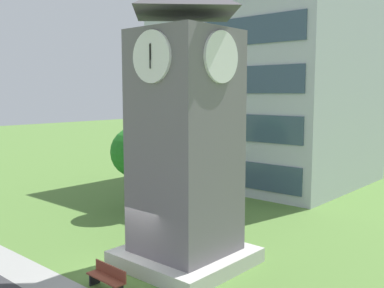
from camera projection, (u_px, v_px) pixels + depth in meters
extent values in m
plane|color=#567F38|center=(128.00, 273.00, 17.66)|extent=(160.00, 160.00, 0.00)
cube|color=#B7BCC6|center=(267.00, 82.00, 36.14)|extent=(14.92, 13.20, 16.00)
cube|color=#384C60|center=(215.00, 170.00, 31.94)|extent=(13.72, 0.10, 1.80)
cube|color=#384C60|center=(216.00, 126.00, 31.56)|extent=(13.72, 0.10, 1.80)
cube|color=#384C60|center=(216.00, 80.00, 31.19)|extent=(13.72, 0.10, 1.80)
cube|color=#384C60|center=(216.00, 34.00, 30.82)|extent=(13.72, 0.10, 1.80)
cube|color=slate|center=(185.00, 150.00, 18.10)|extent=(3.55, 3.55, 9.64)
cube|color=beige|center=(185.00, 256.00, 18.63)|extent=(4.79, 4.79, 0.60)
cylinder|color=white|center=(152.00, 57.00, 16.31)|extent=(1.95, 0.12, 1.95)
cylinder|color=white|center=(221.00, 57.00, 16.47)|extent=(0.12, 1.95, 1.95)
cube|color=black|center=(150.00, 52.00, 16.24)|extent=(0.09, 0.06, 0.59)
cube|color=black|center=(150.00, 56.00, 16.25)|extent=(0.04, 0.06, 0.88)
cube|color=brown|center=(106.00, 278.00, 16.07)|extent=(1.81, 0.54, 0.06)
cube|color=brown|center=(111.00, 270.00, 16.20)|extent=(1.80, 0.11, 0.40)
cube|color=black|center=(95.00, 279.00, 16.59)|extent=(0.09, 0.43, 0.45)
cylinder|color=#513823|center=(136.00, 191.00, 26.39)|extent=(0.35, 0.35, 2.62)
sphere|color=#217321|center=(136.00, 152.00, 26.12)|extent=(2.98, 2.98, 2.98)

